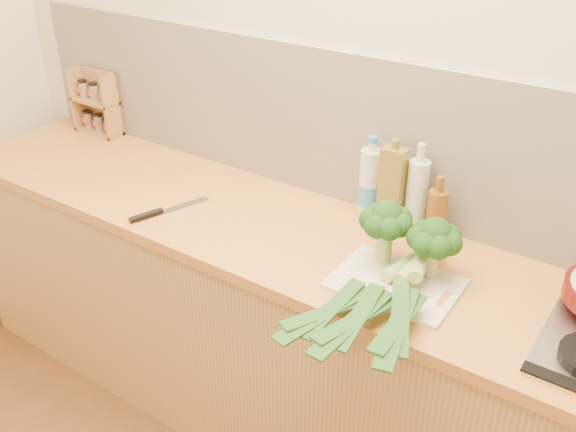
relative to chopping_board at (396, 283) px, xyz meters
name	(u,v)px	position (x,y,z in m)	size (l,w,h in m)	color
room_shell	(367,136)	(-0.32, 0.38, 0.26)	(3.50, 3.50, 3.50)	beige
counter	(316,346)	(-0.32, 0.09, -0.46)	(3.20, 0.62, 0.90)	tan
chopping_board	(396,283)	(0.00, 0.00, 0.00)	(0.36, 0.26, 0.01)	beige
broccoli_left	(386,221)	(-0.08, 0.08, 0.15)	(0.16, 0.16, 0.21)	#9BB469
broccoli_right	(435,238)	(0.07, 0.09, 0.13)	(0.16, 0.16, 0.19)	#9BB469
leek_front	(388,276)	(-0.02, -0.01, 0.03)	(0.21, 0.70, 0.04)	white
leek_mid	(398,282)	(0.03, -0.05, 0.05)	(0.12, 0.66, 0.04)	white
leek_back	(413,283)	(0.08, -0.06, 0.06)	(0.20, 0.60, 0.04)	white
chefs_knife	(156,213)	(-0.88, -0.10, 0.00)	(0.12, 0.30, 0.02)	silver
spice_rack	(98,106)	(-1.64, 0.33, 0.12)	(0.23, 0.09, 0.28)	#B1754C
oil_tin	(391,190)	(-0.17, 0.28, 0.14)	(0.08, 0.05, 0.32)	olive
glass_bottle	(416,196)	(-0.09, 0.31, 0.13)	(0.07, 0.07, 0.32)	silver
amber_bottle	(436,216)	(-0.01, 0.29, 0.09)	(0.06, 0.06, 0.23)	brown
water_bottle	(370,186)	(-0.27, 0.32, 0.11)	(0.08, 0.08, 0.28)	silver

